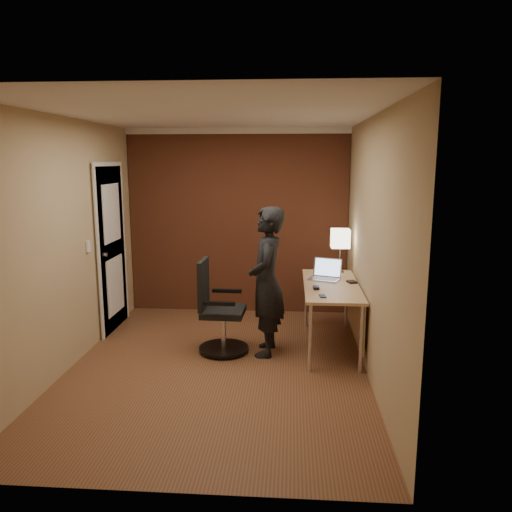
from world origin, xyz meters
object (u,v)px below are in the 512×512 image
at_px(wallet, 352,282).
at_px(desk, 338,295).
at_px(laptop, 326,273).
at_px(phone, 322,296).
at_px(desk_lamp, 340,239).
at_px(office_chair, 218,313).
at_px(person, 267,282).
at_px(mouse, 316,288).

bearing_deg(wallet, desk, -155.08).
distance_m(laptop, phone, 0.78).
height_order(desk_lamp, office_chair, desk_lamp).
relative_size(desk, wallet, 13.64).
bearing_deg(desk, office_chair, -169.86).
xyz_separation_m(desk, phone, (-0.20, -0.53, 0.13)).
distance_m(desk, office_chair, 1.34).
height_order(office_chair, person, person).
xyz_separation_m(desk_lamp, wallet, (0.09, -0.50, -0.41)).
xyz_separation_m(desk, person, (-0.78, -0.24, 0.20)).
bearing_deg(phone, person, 145.93).
xyz_separation_m(phone, person, (-0.58, 0.29, 0.07)).
distance_m(phone, person, 0.65).
distance_m(desk, laptop, 0.33).
bearing_deg(phone, office_chair, 157.89).
bearing_deg(laptop, office_chair, -158.03).
bearing_deg(phone, desk_lamp, 69.00).
distance_m(desk, desk_lamp, 0.80).
bearing_deg(office_chair, person, -0.22).
distance_m(mouse, phone, 0.29).
bearing_deg(office_chair, mouse, -0.19).
xyz_separation_m(wallet, person, (-0.94, -0.31, 0.06)).
height_order(desk_lamp, person, person).
bearing_deg(mouse, phone, -84.03).
bearing_deg(laptop, phone, -96.19).
distance_m(desk, phone, 0.58).
distance_m(mouse, office_chair, 1.10).
bearing_deg(desk_lamp, office_chair, -149.55).
xyz_separation_m(desk, mouse, (-0.25, -0.24, 0.14)).
distance_m(wallet, person, 0.99).
bearing_deg(office_chair, wallet, 11.86).
xyz_separation_m(wallet, office_chair, (-1.47, -0.31, -0.30)).
bearing_deg(phone, mouse, 92.75).
relative_size(laptop, phone, 3.47).
relative_size(wallet, person, 0.07).
xyz_separation_m(laptop, mouse, (-0.14, -0.49, -0.05)).
xyz_separation_m(laptop, person, (-0.66, -0.48, 0.01)).
bearing_deg(wallet, phone, -120.95).
relative_size(phone, office_chair, 0.11).
bearing_deg(person, mouse, 91.66).
bearing_deg(person, wallet, 110.17).
xyz_separation_m(mouse, phone, (0.05, -0.29, -0.01)).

